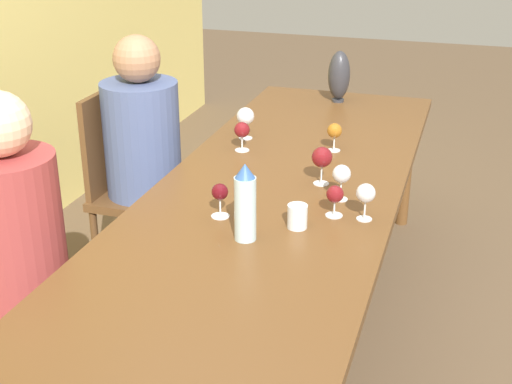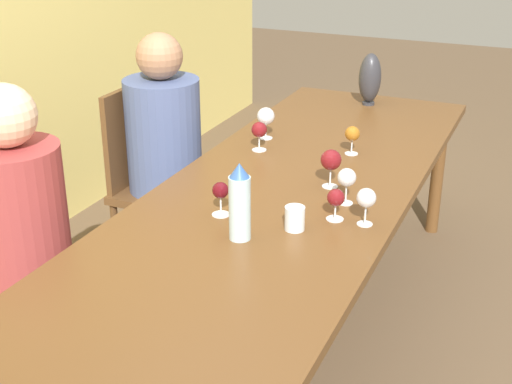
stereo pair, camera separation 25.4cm
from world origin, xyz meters
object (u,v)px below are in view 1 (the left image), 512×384
Objects in this scene: vase at (339,76)px; wine_glass_2 at (245,117)px; wine_glass_3 at (242,131)px; wine_glass_7 at (335,195)px; person_near at (20,250)px; wine_glass_1 at (220,193)px; wine_glass_4 at (342,175)px; wine_glass_6 at (366,194)px; chair_near at (5,285)px; water_bottle at (245,203)px; person_far at (146,156)px; chair_far at (131,182)px; wine_glass_5 at (322,158)px; water_tumbler at (297,216)px; wine_glass_0 at (335,131)px.

vase is 0.81m from wine_glass_2.
wine_glass_7 is at bearing -136.10° from wine_glass_3.
person_near is (-1.02, 0.48, -0.17)m from wine_glass_3.
wine_glass_1 is 0.48m from wine_glass_4.
wine_glass_6 is 0.14× the size of chair_near.
person_far is at bearing 43.00° from water_bottle.
wine_glass_3 is 0.86m from wine_glass_6.
chair_far is 0.17m from person_far.
wine_glass_4 is at bearing -58.94° from person_near.
wine_glass_4 is at bearing -127.53° from wine_glass_3.
wine_glass_4 is at bearing -135.18° from wine_glass_2.
person_near is (-0.61, 1.02, -0.17)m from wine_glass_4.
chair_near is at bearing 110.82° from wine_glass_6.
wine_glass_5 is 1.09m from chair_far.
water_tumbler is 0.98m from person_near.
water_tumbler is at bearing -178.99° from wine_glass_5.
wine_glass_0 is 1.10× the size of wine_glass_7.
wine_glass_0 is 0.40m from wine_glass_5.
wine_glass_1 is at bearing 108.28° from wine_glass_7.
wine_glass_2 is at bearing 158.61° from vase.
wine_glass_3 reaches higher than wine_glass_7.
wine_glass_4 is 1.31m from chair_near.
vase is 1.36m from wine_glass_4.
wine_glass_2 is 0.64m from wine_glass_5.
chair_near is at bearing 155.83° from wine_glass_2.
wine_glass_0 is 1.01× the size of wine_glass_1.
wine_glass_5 is at bearing 38.72° from wine_glass_4.
water_tumbler is 0.82m from wine_glass_3.
wine_glass_6 is at bearing -114.36° from chair_far.
chair_far is 1.03m from person_near.
water_bottle is 0.22× the size of person_near.
wine_glass_2 is 0.65m from chair_far.
chair_far is (0.83, 0.86, -0.36)m from water_bottle.
person_near is at bearing 117.72° from wine_glass_1.
wine_glass_4 is 1.02× the size of wine_glass_6.
person_near reaches higher than person_far.
wine_glass_7 is 0.10× the size of person_far.
wine_glass_5 is at bearing -171.81° from vase.
water_bottle reaches higher than wine_glass_7.
vase is at bearing -41.89° from chair_far.
chair_near is (-1.94, 0.83, -0.37)m from vase.
wine_glass_4 is at bearing -141.28° from wine_glass_5.
person_near is at bearing 159.12° from vase.
vase is 0.30× the size of chair_far.
wine_glass_1 is (-1.61, 0.11, -0.06)m from vase.
person_near reaches higher than wine_glass_0.
wine_glass_2 is at bearing 38.50° from wine_glass_7.
wine_glass_2 is 0.16× the size of chair_far.
water_tumbler is at bearing -70.42° from person_near.
wine_glass_7 is at bearing -67.46° from chair_near.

